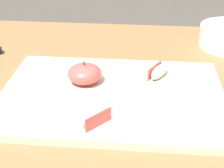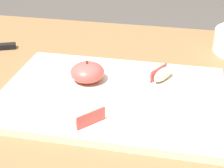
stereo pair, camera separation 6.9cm
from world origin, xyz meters
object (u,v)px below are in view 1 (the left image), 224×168
at_px(apple_wedge_right, 159,72).
at_px(apple_wedge_back, 94,117).
at_px(apple_half_skin_up, 84,74).
at_px(cutting_board, 112,96).

distance_m(apple_wedge_right, apple_wedge_back, 0.22).
height_order(apple_half_skin_up, apple_wedge_back, apple_half_skin_up).
bearing_deg(apple_wedge_back, apple_wedge_right, 57.79).
bearing_deg(cutting_board, apple_wedge_right, 38.68).
height_order(cutting_board, apple_wedge_right, apple_wedge_right).
relative_size(apple_half_skin_up, apple_wedge_right, 1.14).
height_order(cutting_board, apple_half_skin_up, apple_half_skin_up).
xyz_separation_m(apple_wedge_right, apple_wedge_back, (-0.12, -0.18, 0.00)).
xyz_separation_m(cutting_board, apple_wedge_back, (-0.02, -0.11, 0.02)).
bearing_deg(cutting_board, apple_wedge_back, -101.09).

